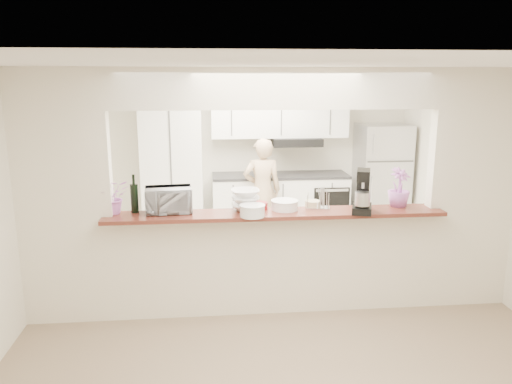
{
  "coord_description": "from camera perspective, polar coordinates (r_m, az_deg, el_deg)",
  "views": [
    {
      "loc": [
        -0.67,
        -4.82,
        2.4
      ],
      "look_at": [
        -0.17,
        0.3,
        1.22
      ],
      "focal_mm": 35.0,
      "sensor_mm": 36.0,
      "label": 1
    }
  ],
  "objects": [
    {
      "name": "floor",
      "position": [
        5.43,
        2.12,
        -13.32
      ],
      "size": [
        6.0,
        6.0,
        0.0
      ],
      "primitive_type": "plane",
      "color": "gray",
      "rests_on": "ground"
    },
    {
      "name": "tile_overlay",
      "position": [
        6.84,
        0.36,
        -7.57
      ],
      "size": [
        5.0,
        2.9,
        0.01
      ],
      "primitive_type": "cube",
      "color": "beige",
      "rests_on": "floor"
    },
    {
      "name": "partition",
      "position": [
        4.95,
        2.26,
        2.25
      ],
      "size": [
        5.0,
        0.15,
        2.5
      ],
      "color": "white",
      "rests_on": "floor"
    },
    {
      "name": "bar_counter",
      "position": [
        5.19,
        2.18,
        -7.64
      ],
      "size": [
        3.4,
        0.38,
        1.09
      ],
      "color": "white",
      "rests_on": "floor"
    },
    {
      "name": "kitchen_cabinets",
      "position": [
        7.69,
        -1.93,
        2.25
      ],
      "size": [
        3.15,
        0.62,
        2.25
      ],
      "color": "white",
      "rests_on": "floor"
    },
    {
      "name": "refrigerator",
      "position": [
        8.1,
        14.1,
        1.51
      ],
      "size": [
        0.75,
        0.7,
        1.7
      ],
      "primitive_type": "cube",
      "color": "#B8B8BE",
      "rests_on": "floor"
    },
    {
      "name": "flower_left",
      "position": [
        5.09,
        -15.99,
        -0.54
      ],
      "size": [
        0.37,
        0.35,
        0.34
      ],
      "primitive_type": "imported",
      "rotation": [
        0.0,
        0.0,
        0.32
      ],
      "color": "#D06EB9",
      "rests_on": "bar_counter"
    },
    {
      "name": "wine_bottle_a",
      "position": [
        5.08,
        -13.72,
        -0.64
      ],
      "size": [
        0.08,
        0.08,
        0.39
      ],
      "color": "black",
      "rests_on": "bar_counter"
    },
    {
      "name": "wine_bottle_b",
      "position": [
        5.08,
        -13.72,
        -0.66
      ],
      "size": [
        0.08,
        0.08,
        0.38
      ],
      "color": "black",
      "rests_on": "bar_counter"
    },
    {
      "name": "toaster_oven",
      "position": [
        5.03,
        -9.97,
        -0.9
      ],
      "size": [
        0.48,
        0.35,
        0.25
      ],
      "primitive_type": "imported",
      "rotation": [
        0.0,
        0.0,
        0.09
      ],
      "color": "#A7A7AB",
      "rests_on": "bar_counter"
    },
    {
      "name": "serving_bowls",
      "position": [
        5.03,
        -1.23,
        -0.93
      ],
      "size": [
        0.3,
        0.3,
        0.21
      ],
      "primitive_type": "imported",
      "rotation": [
        0.0,
        0.0,
        0.03
      ],
      "color": "white",
      "rests_on": "bar_counter"
    },
    {
      "name": "plate_stack_a",
      "position": [
        4.82,
        -0.41,
        -2.14
      ],
      "size": [
        0.25,
        0.25,
        0.11
      ],
      "color": "white",
      "rests_on": "bar_counter"
    },
    {
      "name": "plate_stack_b",
      "position": [
        5.07,
        3.3,
        -1.49
      ],
      "size": [
        0.28,
        0.28,
        0.1
      ],
      "color": "white",
      "rests_on": "bar_counter"
    },
    {
      "name": "red_bowl",
      "position": [
        5.09,
        0.48,
        -1.57
      ],
      "size": [
        0.15,
        0.15,
        0.07
      ],
      "primitive_type": "cylinder",
      "color": "maroon",
      "rests_on": "bar_counter"
    },
    {
      "name": "tan_bowl",
      "position": [
        5.18,
        6.49,
        -1.39
      ],
      "size": [
        0.16,
        0.16,
        0.07
      ],
      "primitive_type": "cylinder",
      "color": "tan",
      "rests_on": "bar_counter"
    },
    {
      "name": "utensil_caddy",
      "position": [
        5.15,
        7.12,
        -0.86
      ],
      "size": [
        0.26,
        0.19,
        0.22
      ],
      "color": "silver",
      "rests_on": "bar_counter"
    },
    {
      "name": "stand_mixer",
      "position": [
        5.05,
        12.1,
        -0.12
      ],
      "size": [
        0.27,
        0.33,
        0.43
      ],
      "color": "black",
      "rests_on": "bar_counter"
    },
    {
      "name": "flower_right",
      "position": [
        5.37,
        16.04,
        0.52
      ],
      "size": [
        0.3,
        0.3,
        0.4
      ],
      "primitive_type": "imported",
      "rotation": [
        0.0,
        0.0,
        0.43
      ],
      "color": "#D573D1",
      "rests_on": "bar_counter"
    },
    {
      "name": "person",
      "position": [
        7.35,
        0.72,
        0.12
      ],
      "size": [
        0.57,
        0.38,
        1.54
      ],
      "primitive_type": "imported",
      "rotation": [
        0.0,
        0.0,
        3.15
      ],
      "color": "tan",
      "rests_on": "floor"
    }
  ]
}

